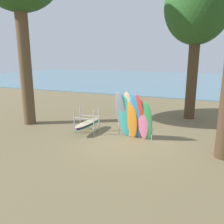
# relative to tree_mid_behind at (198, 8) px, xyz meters

# --- Properties ---
(ground_plane) EXTENTS (80.00, 80.00, 0.00)m
(ground_plane) POSITION_rel_tree_mid_behind_xyz_m (-2.29, -5.37, -6.44)
(ground_plane) COLOR brown
(lake_water) EXTENTS (80.00, 36.00, 0.10)m
(lake_water) POSITION_rel_tree_mid_behind_xyz_m (-2.29, 24.56, -6.39)
(lake_water) COLOR slate
(lake_water) RESTS_ON ground
(tree_mid_behind) EXTENTS (3.75, 3.75, 8.73)m
(tree_mid_behind) POSITION_rel_tree_mid_behind_xyz_m (0.00, 0.00, 0.00)
(tree_mid_behind) COLOR #4C3823
(tree_mid_behind) RESTS_ON ground
(leaning_board_pile) EXTENTS (1.86, 0.86, 2.26)m
(leaning_board_pile) POSITION_rel_tree_mid_behind_xyz_m (-2.13, -5.00, -5.40)
(leaning_board_pile) COLOR gray
(leaning_board_pile) RESTS_ON ground
(board_storage_rack) EXTENTS (1.15, 2.13, 1.25)m
(board_storage_rack) POSITION_rel_tree_mid_behind_xyz_m (-4.58, -4.94, -5.97)
(board_storage_rack) COLOR #9EA0A5
(board_storage_rack) RESTS_ON ground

